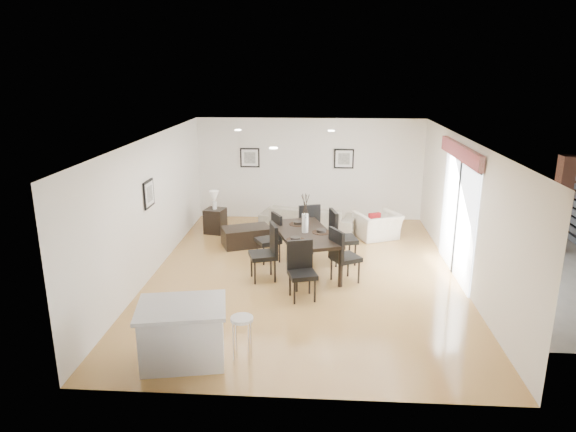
# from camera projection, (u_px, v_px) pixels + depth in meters

# --- Properties ---
(ground) EXTENTS (8.00, 8.00, 0.00)m
(ground) POSITION_uv_depth(u_px,v_px,m) (304.00, 274.00, 10.23)
(ground) COLOR tan
(ground) RESTS_ON ground
(wall_back) EXTENTS (6.00, 0.04, 2.70)m
(wall_back) POSITION_uv_depth(u_px,v_px,m) (310.00, 169.00, 13.69)
(wall_back) COLOR white
(wall_back) RESTS_ON ground
(wall_front) EXTENTS (6.00, 0.04, 2.70)m
(wall_front) POSITION_uv_depth(u_px,v_px,m) (293.00, 299.00, 6.02)
(wall_front) COLOR white
(wall_front) RESTS_ON ground
(wall_left) EXTENTS (0.04, 8.00, 2.70)m
(wall_left) POSITION_uv_depth(u_px,v_px,m) (152.00, 206.00, 10.04)
(wall_left) COLOR white
(wall_left) RESTS_ON ground
(wall_right) EXTENTS (0.04, 8.00, 2.70)m
(wall_right) POSITION_uv_depth(u_px,v_px,m) (464.00, 212.00, 9.67)
(wall_right) COLOR white
(wall_right) RESTS_ON ground
(ceiling) EXTENTS (6.00, 8.00, 0.02)m
(ceiling) POSITION_uv_depth(u_px,v_px,m) (305.00, 139.00, 9.48)
(ceiling) COLOR white
(ceiling) RESTS_ON wall_back
(sofa) EXTENTS (2.48, 1.42, 0.68)m
(sofa) POSITION_uv_depth(u_px,v_px,m) (308.00, 219.00, 12.75)
(sofa) COLOR gray
(sofa) RESTS_ON ground
(armchair) EXTENTS (1.22, 1.16, 0.62)m
(armchair) POSITION_uv_depth(u_px,v_px,m) (377.00, 226.00, 12.30)
(armchair) COLOR beige
(armchair) RESTS_ON ground
(courtyard_plant_b) EXTENTS (0.46, 0.46, 0.64)m
(courtyard_plant_b) POSITION_uv_depth(u_px,v_px,m) (553.00, 239.00, 11.32)
(courtyard_plant_b) COLOR #304F22
(courtyard_plant_b) RESTS_ON ground
(dining_table) EXTENTS (1.54, 2.18, 0.82)m
(dining_table) POSITION_uv_depth(u_px,v_px,m) (305.00, 236.00, 10.20)
(dining_table) COLOR black
(dining_table) RESTS_ON ground
(dining_chair_wnear) EXTENTS (0.62, 0.62, 1.11)m
(dining_chair_wnear) POSITION_uv_depth(u_px,v_px,m) (268.00, 249.00, 9.83)
(dining_chair_wnear) COLOR black
(dining_chair_wnear) RESTS_ON ground
(dining_chair_wfar) EXTENTS (0.62, 0.62, 1.02)m
(dining_chair_wfar) POSITION_uv_depth(u_px,v_px,m) (272.00, 235.00, 10.80)
(dining_chair_wfar) COLOR black
(dining_chair_wfar) RESTS_ON ground
(dining_chair_enear) EXTENTS (0.66, 0.66, 1.08)m
(dining_chair_enear) POSITION_uv_depth(u_px,v_px,m) (341.00, 253.00, 9.68)
(dining_chair_enear) COLOR black
(dining_chair_enear) RESTS_ON ground
(dining_chair_efar) EXTENTS (0.63, 0.63, 1.15)m
(dining_chair_efar) POSITION_uv_depth(u_px,v_px,m) (339.00, 234.00, 10.63)
(dining_chair_efar) COLOR black
(dining_chair_efar) RESTS_ON ground
(dining_chair_head) EXTENTS (0.58, 0.58, 1.04)m
(dining_chair_head) POSITION_uv_depth(u_px,v_px,m) (301.00, 267.00, 9.07)
(dining_chair_head) COLOR black
(dining_chair_head) RESTS_ON ground
(dining_chair_foot) EXTENTS (0.61, 0.61, 1.08)m
(dining_chair_foot) POSITION_uv_depth(u_px,v_px,m) (308.00, 224.00, 11.41)
(dining_chair_foot) COLOR black
(dining_chair_foot) RESTS_ON ground
(vase) EXTENTS (0.85, 1.39, 0.79)m
(vase) POSITION_uv_depth(u_px,v_px,m) (305.00, 215.00, 10.08)
(vase) COLOR white
(vase) RESTS_ON dining_table
(coffee_table) EXTENTS (1.24, 1.01, 0.43)m
(coffee_table) POSITION_uv_depth(u_px,v_px,m) (246.00, 236.00, 11.84)
(coffee_table) COLOR black
(coffee_table) RESTS_ON ground
(side_table) EXTENTS (0.54, 0.54, 0.61)m
(side_table) POSITION_uv_depth(u_px,v_px,m) (215.00, 221.00, 12.72)
(side_table) COLOR black
(side_table) RESTS_ON ground
(table_lamp) EXTENTS (0.24, 0.24, 0.46)m
(table_lamp) POSITION_uv_depth(u_px,v_px,m) (214.00, 197.00, 12.55)
(table_lamp) COLOR white
(table_lamp) RESTS_ON side_table
(cushion) EXTENTS (0.31, 0.21, 0.29)m
(cushion) POSITION_uv_depth(u_px,v_px,m) (374.00, 219.00, 12.17)
(cushion) COLOR maroon
(cushion) RESTS_ON armchair
(kitchen_island) EXTENTS (1.35, 1.13, 0.84)m
(kitchen_island) POSITION_uv_depth(u_px,v_px,m) (183.00, 333.00, 7.11)
(kitchen_island) COLOR white
(kitchen_island) RESTS_ON ground
(bar_stool) EXTENTS (0.31, 0.31, 0.69)m
(bar_stool) POSITION_uv_depth(u_px,v_px,m) (242.00, 324.00, 7.02)
(bar_stool) COLOR white
(bar_stool) RESTS_ON ground
(framed_print_back_left) EXTENTS (0.52, 0.04, 0.52)m
(framed_print_back_left) POSITION_uv_depth(u_px,v_px,m) (250.00, 158.00, 13.67)
(framed_print_back_left) COLOR black
(framed_print_back_left) RESTS_ON wall_back
(framed_print_back_right) EXTENTS (0.52, 0.04, 0.52)m
(framed_print_back_right) POSITION_uv_depth(u_px,v_px,m) (344.00, 159.00, 13.52)
(framed_print_back_right) COLOR black
(framed_print_back_right) RESTS_ON wall_back
(framed_print_left_wall) EXTENTS (0.04, 0.52, 0.52)m
(framed_print_left_wall) POSITION_uv_depth(u_px,v_px,m) (149.00, 194.00, 9.76)
(framed_print_left_wall) COLOR black
(framed_print_left_wall) RESTS_ON wall_left
(sliding_door) EXTENTS (0.12, 2.70, 2.57)m
(sliding_door) POSITION_uv_depth(u_px,v_px,m) (459.00, 192.00, 9.87)
(sliding_door) COLOR white
(sliding_door) RESTS_ON wall_right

